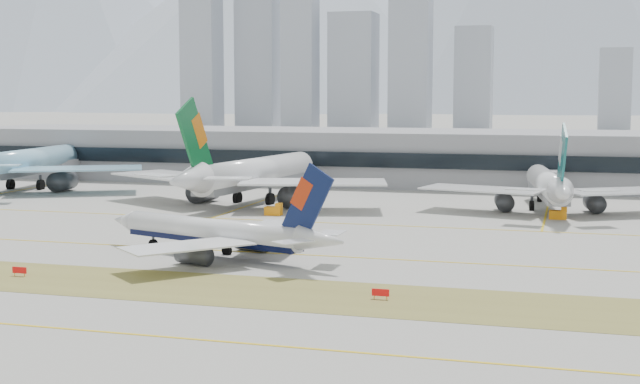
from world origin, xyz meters
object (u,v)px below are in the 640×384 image
(widebody_korean, at_px, (22,164))
(widebody_cathay, at_px, (549,187))
(taxiing_airliner, at_px, (220,233))
(terminal, at_px, (427,157))
(widebody_eva, at_px, (251,175))

(widebody_korean, xyz_separation_m, widebody_cathay, (136.09, -6.50, -1.41))
(taxiing_airliner, xyz_separation_m, widebody_cathay, (47.70, 71.21, 1.56))
(widebody_cathay, bearing_deg, taxiing_airliner, 137.82)
(widebody_cathay, relative_size, terminal, 0.20)
(widebody_eva, distance_m, widebody_cathay, 67.02)
(terminal, bearing_deg, widebody_korean, -154.58)
(taxiing_airliner, relative_size, terminal, 0.16)
(widebody_korean, relative_size, widebody_eva, 1.02)
(widebody_cathay, bearing_deg, widebody_eva, 86.75)
(widebody_cathay, xyz_separation_m, terminal, (-35.55, 54.27, 2.14))
(widebody_cathay, distance_m, terminal, 64.92)
(widebody_eva, xyz_separation_m, terminal, (31.18, 60.24, 0.82))
(terminal, bearing_deg, widebody_eva, -117.37)
(taxiing_airliner, height_order, terminal, taxiing_airliner)
(widebody_eva, bearing_deg, taxiing_airliner, -156.25)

